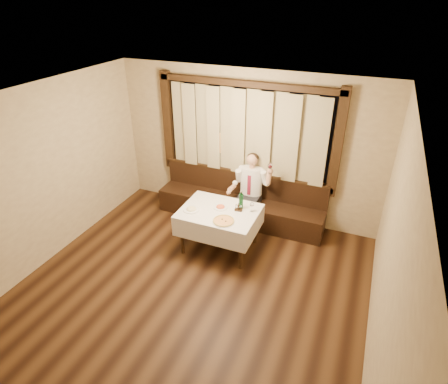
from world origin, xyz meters
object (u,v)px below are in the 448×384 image
at_px(dining_table, 219,216).
at_px(pasta_cream, 191,208).
at_px(pasta_red, 220,206).
at_px(pizza, 224,221).
at_px(banquette, 240,204).
at_px(green_bottle, 241,201).
at_px(cruet_caddy, 238,208).
at_px(seated_man, 250,185).

distance_m(dining_table, pasta_cream, 0.48).
xyz_separation_m(pasta_red, pasta_cream, (-0.42, -0.25, 0.00)).
bearing_deg(pizza, pasta_cream, 168.99).
height_order(banquette, pizza, banquette).
bearing_deg(dining_table, pizza, -55.92).
distance_m(banquette, dining_table, 1.08).
bearing_deg(banquette, pasta_cream, -110.03).
height_order(banquette, green_bottle, green_bottle).
xyz_separation_m(dining_table, cruet_caddy, (0.29, 0.11, 0.15)).
distance_m(banquette, green_bottle, 1.06).
relative_size(pizza, pasta_cream, 1.31).
bearing_deg(pasta_cream, dining_table, 20.63).
bearing_deg(green_bottle, dining_table, -147.67).
xyz_separation_m(dining_table, seated_man, (0.21, 0.93, 0.16)).
bearing_deg(banquette, dining_table, -90.00).
xyz_separation_m(pasta_cream, cruet_caddy, (0.72, 0.27, 0.01)).
relative_size(banquette, dining_table, 2.52).
bearing_deg(pasta_red, green_bottle, 18.09).
relative_size(pizza, green_bottle, 1.08).
bearing_deg(cruet_caddy, pizza, -111.78).
height_order(pasta_cream, cruet_caddy, cruet_caddy).
distance_m(banquette, seated_man, 0.56).
relative_size(pasta_red, green_bottle, 0.71).
height_order(pasta_red, cruet_caddy, cruet_caddy).
relative_size(dining_table, pasta_cream, 4.68).
xyz_separation_m(pasta_cream, seated_man, (0.65, 1.10, 0.02)).
distance_m(pizza, cruet_caddy, 0.41).
relative_size(cruet_caddy, seated_man, 0.09).
bearing_deg(dining_table, pasta_cream, -159.37).
relative_size(dining_table, green_bottle, 3.86).
relative_size(banquette, pasta_red, 13.59).
distance_m(dining_table, seated_man, 0.97).
distance_m(pasta_red, seated_man, 0.88).
bearing_deg(seated_man, pizza, -91.03).
height_order(banquette, dining_table, banquette).
height_order(pizza, pasta_cream, pasta_cream).
distance_m(banquette, pasta_red, 1.05).
bearing_deg(pasta_cream, pizza, -11.01).
xyz_separation_m(pasta_red, green_bottle, (0.32, 0.11, 0.11)).
distance_m(dining_table, green_bottle, 0.44).
xyz_separation_m(dining_table, pasta_cream, (-0.43, -0.16, 0.14)).
xyz_separation_m(cruet_caddy, seated_man, (-0.08, 0.82, 0.01)).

